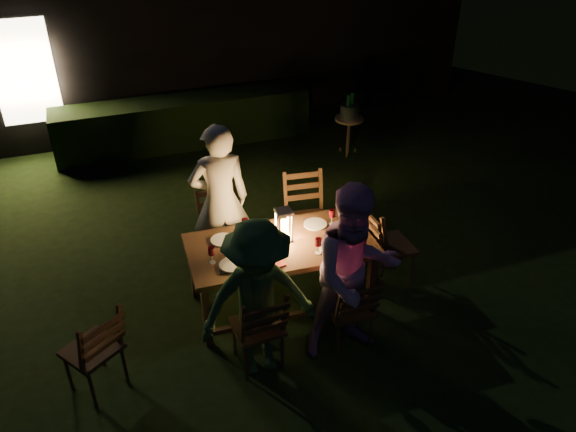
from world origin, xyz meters
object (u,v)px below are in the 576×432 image
object	(u,v)px
person_house_side	(220,201)
bottle_bucket_a	(348,110)
chair_near_left	(259,340)
person_opp_left	(258,301)
chair_near_right	(348,321)
person_opp_right	(354,274)
bottle_table	(256,236)
bottle_bucket_b	(352,107)
side_table	(349,122)
chair_far_left	(224,247)
chair_spare	(96,363)
ice_bucket	(350,111)
dining_table	(281,249)
chair_end	(387,258)
chair_far_right	(307,232)
lantern	(284,227)

from	to	relation	value
person_house_side	bottle_bucket_a	world-z (taller)	person_house_side
chair_near_left	person_opp_left	world-z (taller)	person_opp_left
chair_near_right	person_opp_left	size ratio (longest dim) A/B	0.58
person_opp_right	bottle_table	size ratio (longest dim) A/B	6.38
person_opp_left	bottle_bucket_b	size ratio (longest dim) A/B	5.01
side_table	bottle_bucket_a	size ratio (longest dim) A/B	1.94
chair_far_left	chair_spare	world-z (taller)	chair_far_left
chair_spare	bottle_bucket_b	bearing A→B (deg)	7.20
chair_spare	person_house_side	bearing A→B (deg)	8.11
bottle_bucket_a	ice_bucket	bearing A→B (deg)	38.66
person_opp_right	dining_table	bearing A→B (deg)	118.76
chair_end	bottle_bucket_a	xyz separation A→B (m)	(1.01, 3.18, 0.46)
chair_spare	side_table	xyz separation A→B (m)	(4.20, 3.68, 0.25)
dining_table	chair_end	size ratio (longest dim) A/B	1.79
dining_table	chair_far_right	world-z (taller)	chair_far_right
person_opp_left	side_table	bearing A→B (deg)	57.81
chair_far_left	chair_spare	distance (m)	2.00
person_opp_right	bottle_bucket_b	bearing A→B (deg)	67.38
person_house_side	bottle_bucket_a	size ratio (longest dim) A/B	5.62
person_house_side	chair_far_left	bearing A→B (deg)	87.39
bottle_bucket_a	lantern	bearing A→B (deg)	-125.41
chair_near_right	person_opp_right	bearing A→B (deg)	-92.27
chair_far_right	side_table	xyz separation A→B (m)	(1.69, 2.41, 0.22)
chair_near_left	chair_end	size ratio (longest dim) A/B	0.90
chair_end	person_house_side	distance (m)	1.95
chair_far_left	bottle_table	bearing A→B (deg)	98.63
chair_far_right	bottle_table	xyz separation A→B (m)	(-0.84, -0.73, 0.60)
lantern	side_table	xyz separation A→B (m)	(2.23, 3.11, -0.39)
chair_spare	person_opp_left	world-z (taller)	person_opp_left
chair_far_right	ice_bucket	world-z (taller)	chair_far_right
bottle_bucket_b	lantern	bearing A→B (deg)	-125.92
person_opp_right	side_table	size ratio (longest dim) A/B	2.88
chair_far_right	chair_end	xyz separation A→B (m)	(0.64, -0.81, 0.00)
chair_near_left	lantern	world-z (taller)	lantern
person_house_side	bottle_bucket_b	bearing A→B (deg)	-136.46
chair_end	side_table	distance (m)	3.40
lantern	bottle_table	distance (m)	0.30
bottle_table	ice_bucket	xyz separation A→B (m)	(2.53, 3.14, -0.19)
chair_far_left	person_opp_left	size ratio (longest dim) A/B	0.64
chair_near_right	chair_far_left	distance (m)	1.79
chair_near_left	dining_table	bearing A→B (deg)	53.94
chair_near_left	person_house_side	world-z (taller)	person_house_side
chair_near_right	bottle_bucket_a	bearing A→B (deg)	66.23
chair_far_right	person_house_side	bearing A→B (deg)	1.35
chair_near_left	chair_far_left	xyz separation A→B (m)	(0.07, 1.54, 0.02)
chair_far_left	bottle_table	xyz separation A→B (m)	(0.16, -0.78, 0.61)
lantern	bottle_bucket_a	world-z (taller)	lantern
person_opp_right	bottle_bucket_b	xyz separation A→B (m)	(1.93, 4.04, -0.11)
person_house_side	person_opp_left	bearing A→B (deg)	90.00
lantern	bottle_bucket_b	size ratio (longest dim) A/B	1.09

